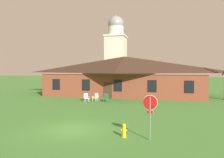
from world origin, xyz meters
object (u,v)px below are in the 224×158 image
lawn_chair_by_porch (86,97)px  lawn_chair_near_door (96,97)px  fire_hydrant (124,131)px  lawn_chair_left_end (106,97)px  stop_sign (150,108)px

lawn_chair_by_porch → lawn_chair_near_door: 1.17m
lawn_chair_near_door → fire_hydrant: 14.09m
lawn_chair_by_porch → lawn_chair_left_end: 2.41m
stop_sign → lawn_chair_near_door: (-7.26, 13.03, -1.26)m
lawn_chair_by_porch → fire_hydrant: bearing=-60.9°
stop_sign → fire_hydrant: 2.02m
lawn_chair_near_door → fire_hydrant: lawn_chair_near_door is taller
stop_sign → lawn_chair_near_door: bearing=119.1°
lawn_chair_by_porch → lawn_chair_near_door: bearing=26.3°
lawn_chair_by_porch → fire_hydrant: lawn_chair_by_porch is taller
stop_sign → lawn_chair_by_porch: bearing=123.6°
lawn_chair_left_end → fire_hydrant: lawn_chair_left_end is taller
fire_hydrant → lawn_chair_left_end: bearing=109.4°
lawn_chair_by_porch → lawn_chair_left_end: bearing=8.6°
lawn_chair_by_porch → stop_sign: bearing=-56.4°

